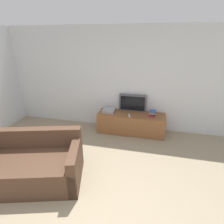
% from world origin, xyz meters
% --- Properties ---
extents(wall_back, '(9.00, 0.06, 2.60)m').
position_xyz_m(wall_back, '(0.00, 3.03, 1.30)').
color(wall_back, silver).
rests_on(wall_back, ground_plane).
extents(tv_stand, '(1.69, 0.54, 0.51)m').
position_xyz_m(tv_stand, '(0.38, 2.71, 0.26)').
color(tv_stand, brown).
rests_on(tv_stand, ground_plane).
extents(television, '(0.70, 0.09, 0.44)m').
position_xyz_m(television, '(0.37, 2.94, 0.74)').
color(television, '#4C4C51').
rests_on(television, tv_stand).
extents(couch, '(1.93, 1.34, 0.82)m').
position_xyz_m(couch, '(-1.12, 0.64, 0.29)').
color(couch, '#4C3323').
rests_on(couch, ground_plane).
extents(book_stack, '(0.18, 0.23, 0.14)m').
position_xyz_m(book_stack, '(0.89, 2.70, 0.58)').
color(book_stack, '#B72D28').
rests_on(book_stack, tv_stand).
extents(remote_on_stand, '(0.08, 0.19, 0.02)m').
position_xyz_m(remote_on_stand, '(0.34, 2.58, 0.53)').
color(remote_on_stand, '#B7B7B7').
rests_on(remote_on_stand, tv_stand).
extents(set_top_box, '(0.30, 0.29, 0.08)m').
position_xyz_m(set_top_box, '(-0.22, 2.74, 0.55)').
color(set_top_box, '#99999E').
rests_on(set_top_box, tv_stand).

